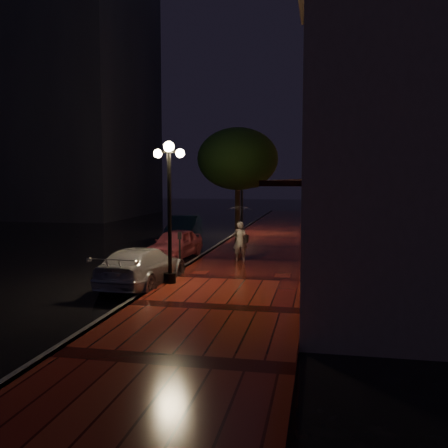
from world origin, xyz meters
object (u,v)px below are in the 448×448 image
Objects in this scene: streetlamp_near at (169,203)px; navy_car at (184,228)px; parking_meter at (180,249)px; woman_with_umbrella at (240,224)px; streetlamp_far at (242,191)px; silver_car at (142,266)px; street_tree at (238,161)px; pink_car at (175,244)px.

streetlamp_near is 1.05× the size of navy_car.
streetlamp_near is at bearing -97.01° from parking_meter.
navy_car is 1.90× the size of woman_with_umbrella.
streetlamp_far is at bearing 90.00° from streetlamp_near.
silver_car is 2.95× the size of parking_meter.
navy_car is at bearing -133.56° from streetlamp_far.
navy_car is 2.88× the size of parking_meter.
woman_with_umbrella is at bearing -64.62° from navy_car.
navy_car is (-2.94, 0.19, -3.57)m from street_tree.
silver_car is 1.62m from parking_meter.
pink_car is (-1.74, -5.49, -3.63)m from street_tree.
navy_car is 0.98× the size of silver_car.
parking_meter is at bearing 94.16° from streetlamp_near.
woman_with_umbrella is (2.39, 4.40, 0.97)m from silver_car.
streetlamp_near reaches higher than parking_meter.
parking_meter is (-0.10, 1.44, -1.59)m from streetlamp_near.
streetlamp_near is at bearing -82.82° from navy_car.
navy_car is at bearing 176.22° from street_tree.
street_tree is 6.81m from pink_car.
woman_with_umbrella is (1.44, 4.51, -1.02)m from streetlamp_near.
streetlamp_far is at bearing -90.39° from silver_car.
streetlamp_near is 11.66m from navy_car.
pink_car is 5.41m from silver_car.
streetlamp_far is 8.86m from pink_car.
streetlamp_far is 3.44m from street_tree.
street_tree is 10.09m from parking_meter.
woman_with_umbrella is 3.49m from parking_meter.
street_tree reaches higher than streetlamp_far.
street_tree is 1.38× the size of silver_car.
navy_car is 7.90m from woman_with_umbrella.
streetlamp_near is at bearing -91.35° from street_tree.
street_tree is at bearing 78.43° from pink_car.
pink_car is (-1.48, 5.50, -1.99)m from streetlamp_near.
silver_car is (0.53, -5.39, -0.00)m from pink_car.
navy_car is (-1.19, 5.69, 0.06)m from pink_car.
silver_car is (-1.21, -10.88, -3.64)m from street_tree.
woman_with_umbrella is (1.18, -6.48, -2.67)m from street_tree.
street_tree is 1.61× the size of pink_car.
silver_car is (-0.95, 0.11, -1.99)m from streetlamp_near.
streetlamp_far reaches higher than silver_car.
streetlamp_near is 3.03× the size of parking_meter.
pink_car is 4.31m from parking_meter.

